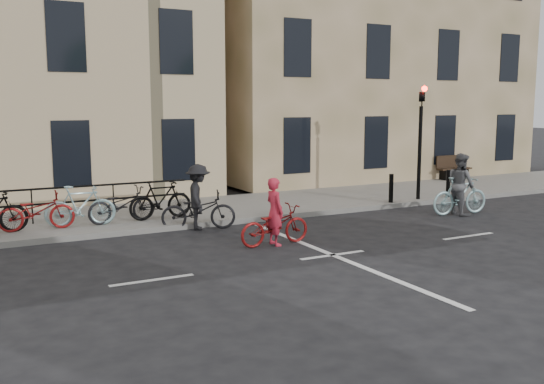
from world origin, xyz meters
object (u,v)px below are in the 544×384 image
bench (453,166)px  cyclist_grey (460,190)px  cyclist_dark (198,204)px  cyclist_pink (275,222)px  traffic_light (421,128)px

bench → cyclist_grey: (-5.03, -5.45, 0.06)m
bench → cyclist_dark: size_ratio=0.79×
cyclist_dark → cyclist_pink: bearing=-140.3°
cyclist_pink → traffic_light: bearing=-69.5°
cyclist_dark → traffic_light: bearing=-67.8°
bench → cyclist_pink: cyclist_pink is taller
traffic_light → bench: (4.80, 3.39, -1.78)m
cyclist_grey → cyclist_dark: cyclist_grey is taller
traffic_light → cyclist_pink: traffic_light is taller
cyclist_grey → cyclist_pink: bearing=103.9°
bench → cyclist_pink: 13.24m
cyclist_pink → cyclist_grey: (6.62, 0.84, 0.19)m
traffic_light → cyclist_grey: 2.69m
traffic_light → cyclist_dark: size_ratio=1.92×
traffic_light → cyclist_pink: bearing=-157.1°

